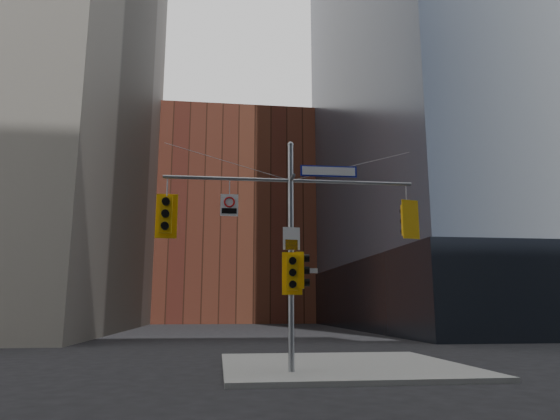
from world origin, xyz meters
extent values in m
plane|color=black|center=(0.00, 0.00, 0.00)|extent=(160.00, 160.00, 0.00)
cube|color=gray|center=(2.00, 4.00, 0.07)|extent=(8.00, 8.00, 0.15)
cube|color=black|center=(28.00, 32.00, 3.00)|extent=(36.40, 36.40, 6.00)
cube|color=brown|center=(0.00, 58.00, 14.00)|extent=(26.00, 20.00, 28.00)
cylinder|color=gray|center=(0.00, 2.00, 3.60)|extent=(0.18, 0.18, 7.20)
sphere|color=gray|center=(0.00, 2.00, 7.20)|extent=(0.20, 0.20, 0.20)
cylinder|color=gray|center=(-2.00, 2.00, 6.00)|extent=(4.00, 0.11, 0.11)
cylinder|color=gray|center=(2.00, 2.00, 6.00)|extent=(4.00, 0.11, 0.11)
cylinder|color=gray|center=(0.00, 1.65, 6.00)|extent=(0.10, 0.70, 0.10)
cylinder|color=gray|center=(-2.00, 2.00, 6.55)|extent=(4.00, 0.02, 1.12)
cylinder|color=gray|center=(2.00, 2.00, 6.55)|extent=(4.00, 0.02, 1.12)
cube|color=#F6B10C|center=(-3.85, 2.00, 4.80)|extent=(0.37, 0.26, 1.12)
cube|color=#F6B10C|center=(-3.86, 2.19, 4.80)|extent=(0.66, 0.05, 1.39)
cylinder|color=black|center=(-3.85, 1.79, 5.17)|extent=(0.24, 0.17, 0.23)
cylinder|color=black|center=(-3.85, 1.87, 5.17)|extent=(0.20, 0.02, 0.20)
cylinder|color=black|center=(-3.85, 1.79, 4.80)|extent=(0.24, 0.17, 0.23)
cylinder|color=black|center=(-3.85, 1.87, 4.80)|extent=(0.20, 0.02, 0.20)
cylinder|color=black|center=(-3.85, 1.79, 4.43)|extent=(0.24, 0.17, 0.23)
cylinder|color=black|center=(-3.85, 1.87, 4.43)|extent=(0.20, 0.02, 0.20)
cube|color=#F6B10C|center=(3.82, 2.00, 4.80)|extent=(0.37, 0.30, 1.02)
cube|color=#F6B10C|center=(3.86, 1.83, 4.80)|extent=(0.59, 0.17, 1.26)
cylinder|color=black|center=(3.78, 2.19, 5.14)|extent=(0.24, 0.20, 0.21)
cylinder|color=black|center=(3.79, 2.11, 5.14)|extent=(0.18, 0.06, 0.18)
cylinder|color=black|center=(3.78, 2.19, 4.80)|extent=(0.24, 0.20, 0.21)
cylinder|color=black|center=(3.79, 2.11, 4.80)|extent=(0.18, 0.06, 0.18)
cylinder|color=black|center=(3.78, 2.19, 4.46)|extent=(0.24, 0.20, 0.21)
cylinder|color=#0CE559|center=(3.79, 2.11, 4.46)|extent=(0.18, 0.06, 0.18)
cube|color=#F6B10C|center=(0.28, 2.00, 3.15)|extent=(0.31, 0.40, 1.12)
cylinder|color=black|center=(0.49, 1.96, 3.52)|extent=(0.21, 0.26, 0.23)
cylinder|color=black|center=(0.41, 1.98, 3.52)|extent=(0.05, 0.20, 0.20)
cylinder|color=black|center=(0.49, 1.96, 3.15)|extent=(0.21, 0.26, 0.23)
cylinder|color=black|center=(0.41, 1.98, 3.15)|extent=(0.05, 0.20, 0.20)
cylinder|color=black|center=(0.49, 1.96, 2.78)|extent=(0.21, 0.26, 0.23)
cylinder|color=black|center=(0.41, 1.98, 2.78)|extent=(0.05, 0.20, 0.20)
cube|color=#F6B10C|center=(0.00, 1.72, 3.05)|extent=(0.36, 0.27, 1.05)
cube|color=#F6B10C|center=(0.02, 1.90, 3.05)|extent=(0.62, 0.10, 1.30)
cylinder|color=black|center=(-0.02, 1.52, 3.40)|extent=(0.24, 0.18, 0.22)
cylinder|color=black|center=(-0.01, 1.60, 3.40)|extent=(0.19, 0.04, 0.19)
cylinder|color=black|center=(-0.02, 1.52, 3.05)|extent=(0.24, 0.18, 0.22)
cylinder|color=black|center=(-0.01, 1.60, 3.05)|extent=(0.19, 0.04, 0.19)
cylinder|color=black|center=(-0.02, 1.52, 2.70)|extent=(0.24, 0.18, 0.22)
cylinder|color=black|center=(-0.01, 1.60, 2.70)|extent=(0.19, 0.04, 0.19)
cube|color=#0F1A91|center=(1.24, 2.00, 6.35)|extent=(1.85, 0.07, 0.36)
cube|color=silver|center=(1.24, 1.98, 6.35)|extent=(1.74, 0.03, 0.28)
cube|color=silver|center=(-1.93, 1.98, 5.15)|extent=(0.55, 0.03, 0.69)
torus|color=#B20A0A|center=(-1.93, 1.96, 5.24)|extent=(0.34, 0.05, 0.34)
cube|color=black|center=(-1.93, 1.96, 4.97)|extent=(0.46, 0.01, 0.17)
cube|color=silver|center=(0.00, 1.88, 4.12)|extent=(0.54, 0.09, 0.71)
cube|color=#D88C00|center=(0.00, 1.86, 3.92)|extent=(0.39, 0.06, 0.31)
cube|color=silver|center=(0.45, 2.00, 3.14)|extent=(0.76, 0.12, 0.15)
cube|color=#145926|center=(0.00, 2.45, 2.91)|extent=(0.09, 0.72, 0.14)
camera|label=1|loc=(-2.23, -13.28, 2.05)|focal=32.00mm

